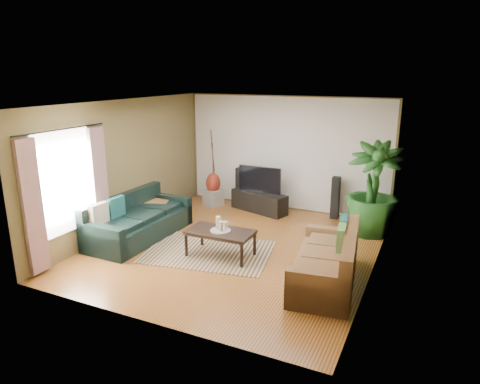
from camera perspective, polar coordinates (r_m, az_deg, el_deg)
The scene contains 28 objects.
floor at distance 8.19m, azimuth -0.60°, elevation -7.44°, with size 5.50×5.50×0.00m, color #9E6528.
ceiling at distance 7.55m, azimuth -0.66°, elevation 11.77°, with size 5.50×5.50×0.00m, color white.
wall_back at distance 10.25m, azimuth 6.07°, elevation 5.12°, with size 5.00×5.00×0.00m, color brown.
wall_front at distance 5.52m, azimuth -13.12°, elevation -4.53°, with size 5.00×5.00×0.00m, color brown.
wall_left at distance 9.10m, azimuth -15.00°, elevation 3.32°, with size 5.50×5.50×0.00m, color brown.
wall_right at distance 7.08m, azimuth 17.94°, elevation -0.38°, with size 5.50×5.50×0.00m, color brown.
backwall_panel at distance 10.24m, azimuth 6.05°, elevation 5.11°, with size 4.90×4.90×0.00m, color white.
window_pane at distance 7.95m, azimuth -22.25°, elevation 1.29°, with size 1.80×1.80×0.00m, color white.
curtain_near at distance 7.51m, azimuth -25.93°, elevation -1.92°, with size 0.08×0.35×2.20m, color gray.
curtain_far at distance 8.48m, azimuth -18.18°, elevation 0.79°, with size 0.08×0.35×2.20m, color gray.
curtain_rod at distance 7.75m, azimuth -22.68°, elevation 7.71°, with size 0.03×0.03×1.90m, color black.
sofa_left at distance 8.77m, azimuth -13.24°, elevation -3.29°, with size 2.33×1.00×0.85m, color black.
sofa_right at distance 6.88m, azimuth 11.32°, elevation -8.59°, with size 1.99×0.90×0.85m, color brown.
area_rug at distance 8.03m, azimuth -4.19°, elevation -7.93°, with size 2.27×1.61×0.01m, color tan.
coffee_table at distance 7.77m, azimuth -2.61°, elevation -6.85°, with size 1.18×0.64×0.48m, color black.
candle_tray at distance 7.68m, azimuth -2.64°, elevation -5.13°, with size 0.36×0.36×0.02m, color gray.
candle_tall at distance 7.68m, azimuth -2.94°, elevation -4.11°, with size 0.08×0.08×0.24m, color beige.
candle_mid at distance 7.59m, azimuth -2.52°, elevation -4.57°, with size 0.08×0.08×0.18m, color beige.
candle_short at distance 7.67m, azimuth -1.97°, elevation -4.48°, with size 0.08×0.08×0.15m, color beige.
tv_stand at distance 10.20m, azimuth 2.56°, elevation -1.31°, with size 1.42×0.43×0.47m, color black.
television at distance 10.07m, azimuth 2.64°, elevation 1.68°, with size 1.04×0.06×0.61m, color black.
speaker_left at distance 10.60m, azimuth 0.05°, elevation 0.75°, with size 0.17×0.19×0.96m, color black.
speaker_right at distance 9.88m, azimuth 12.60°, elevation -0.76°, with size 0.17×0.19×0.97m, color black.
potted_plant at distance 8.98m, azimuth 17.30°, elevation 0.38°, with size 1.07×1.07×1.91m, color #194717.
plant_pot at distance 9.22m, azimuth 16.89°, elevation -4.52°, with size 0.35×0.35×0.27m, color black.
pedestal at distance 10.70m, azimuth -3.57°, elevation -0.72°, with size 0.39×0.39×0.39m, color #999996.
vase at distance 10.60m, azimuth -3.60°, elevation 1.22°, with size 0.36×0.36×0.50m, color maroon.
side_table at distance 9.58m, azimuth -10.84°, elevation -2.57°, with size 0.49×0.49×0.52m, color #996032.
Camera 1 is at (3.26, -6.78, 3.22)m, focal length 32.00 mm.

